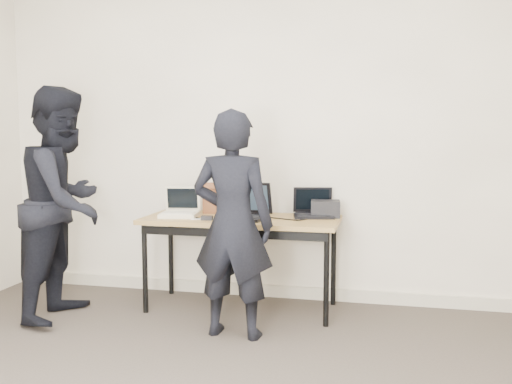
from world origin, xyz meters
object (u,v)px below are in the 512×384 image
(laptop_beige, at_px, (180,211))
(leather_satchel, at_px, (226,197))
(person_observer, at_px, (65,203))
(laptop_center, at_px, (245,210))
(equipment_box, at_px, (325,209))
(person_typist, at_px, (233,224))
(laptop_right, at_px, (313,210))
(desk, at_px, (241,225))

(laptop_beige, relative_size, leather_satchel, 0.86)
(person_observer, bearing_deg, laptop_center, -73.16)
(equipment_box, distance_m, person_typist, 0.94)
(laptop_right, xyz_separation_m, leather_satchel, (-0.71, 0.03, 0.08))
(laptop_beige, height_order, person_typist, person_typist)
(laptop_beige, xyz_separation_m, leather_satchel, (0.30, 0.26, 0.08))
(person_typist, bearing_deg, laptop_beige, -39.94)
(desk, height_order, laptop_center, laptop_center)
(laptop_center, bearing_deg, person_typist, -76.30)
(laptop_beige, distance_m, person_typist, 0.79)
(laptop_right, xyz_separation_m, equipment_box, (0.10, -0.00, 0.01))
(desk, height_order, person_typist, person_typist)
(laptop_beige, bearing_deg, person_typist, -51.26)
(laptop_center, bearing_deg, person_observer, -153.03)
(laptop_beige, distance_m, leather_satchel, 0.41)
(leather_satchel, relative_size, person_observer, 0.22)
(leather_satchel, xyz_separation_m, equipment_box, (0.81, -0.04, -0.06))
(equipment_box, bearing_deg, leather_satchel, 177.48)
(laptop_beige, bearing_deg, desk, -4.01)
(laptop_center, height_order, leather_satchel, laptop_center)
(equipment_box, relative_size, person_typist, 0.14)
(laptop_center, height_order, equipment_box, laptop_center)
(laptop_beige, relative_size, person_observer, 0.19)
(leather_satchel, bearing_deg, laptop_right, -5.21)
(leather_satchel, xyz_separation_m, person_typist, (0.27, -0.80, -0.08))
(leather_satchel, bearing_deg, laptop_beige, -142.12)
(laptop_beige, xyz_separation_m, person_typist, (0.57, -0.55, -0.00))
(desk, xyz_separation_m, person_observer, (-1.24, -0.44, 0.19))
(laptop_right, bearing_deg, desk, -171.08)
(desk, relative_size, person_observer, 0.88)
(laptop_center, height_order, person_typist, person_typist)
(person_typist, xyz_separation_m, person_observer, (-1.33, 0.14, 0.09))
(laptop_right, bearing_deg, laptop_center, -169.42)
(laptop_beige, relative_size, laptop_center, 0.80)
(desk, relative_size, leather_satchel, 4.09)
(equipment_box, bearing_deg, laptop_center, -161.79)
(laptop_beige, height_order, laptop_center, laptop_center)
(desk, bearing_deg, equipment_box, 17.32)
(desk, bearing_deg, person_observer, -160.10)
(laptop_right, distance_m, equipment_box, 0.10)
(laptop_center, bearing_deg, leather_satchel, 140.86)
(laptop_beige, relative_size, person_typist, 0.21)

